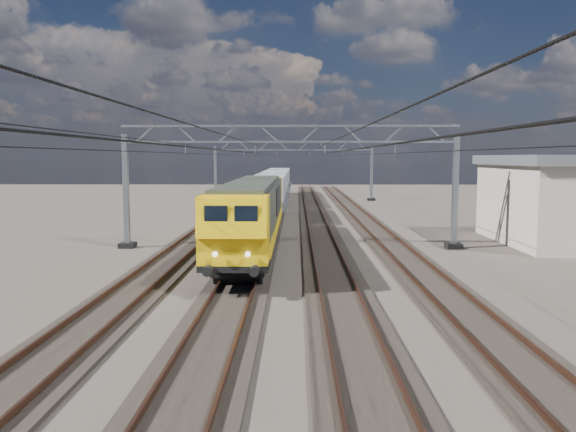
{
  "coord_description": "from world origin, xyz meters",
  "views": [
    {
      "loc": [
        0.37,
        -28.3,
        5.28
      ],
      "look_at": [
        -0.03,
        -0.93,
        2.4
      ],
      "focal_mm": 35.0,
      "sensor_mm": 36.0,
      "label": 1
    }
  ],
  "objects_px": {
    "hopper_wagon_third": "(279,180)",
    "hopper_wagon_lead": "(269,193)",
    "catenary_gantry_mid": "(290,181)",
    "catenary_gantry_far": "(293,168)",
    "locomotive": "(253,212)",
    "hopper_wagon_mid": "(275,185)"
  },
  "relations": [
    {
      "from": "hopper_wagon_mid",
      "to": "hopper_wagon_third",
      "type": "xyz_separation_m",
      "value": [
        0.0,
        14.2,
        0.0
      ]
    },
    {
      "from": "catenary_gantry_mid",
      "to": "hopper_wagon_mid",
      "type": "height_order",
      "value": "catenary_gantry_mid"
    },
    {
      "from": "hopper_wagon_lead",
      "to": "hopper_wagon_third",
      "type": "relative_size",
      "value": 1.0
    },
    {
      "from": "locomotive",
      "to": "hopper_wagon_third",
      "type": "bearing_deg",
      "value": 90.0
    },
    {
      "from": "catenary_gantry_mid",
      "to": "locomotive",
      "type": "xyz_separation_m",
      "value": [
        -2.0,
        -1.92,
        -1.58
      ]
    },
    {
      "from": "locomotive",
      "to": "hopper_wagon_lead",
      "type": "height_order",
      "value": "locomotive"
    },
    {
      "from": "catenary_gantry_far",
      "to": "locomotive",
      "type": "height_order",
      "value": "catenary_gantry_far"
    },
    {
      "from": "catenary_gantry_mid",
      "to": "hopper_wagon_mid",
      "type": "relative_size",
      "value": 1.53
    },
    {
      "from": "catenary_gantry_mid",
      "to": "catenary_gantry_far",
      "type": "bearing_deg",
      "value": 90.0
    },
    {
      "from": "catenary_gantry_far",
      "to": "hopper_wagon_lead",
      "type": "distance_m",
      "value": 20.39
    },
    {
      "from": "locomotive",
      "to": "hopper_wagon_third",
      "type": "height_order",
      "value": "locomotive"
    },
    {
      "from": "hopper_wagon_lead",
      "to": "hopper_wagon_third",
      "type": "xyz_separation_m",
      "value": [
        0.0,
        28.4,
        0.0
      ]
    },
    {
      "from": "catenary_gantry_mid",
      "to": "locomotive",
      "type": "distance_m",
      "value": 3.19
    },
    {
      "from": "hopper_wagon_lead",
      "to": "catenary_gantry_far",
      "type": "bearing_deg",
      "value": 84.35
    },
    {
      "from": "catenary_gantry_far",
      "to": "hopper_wagon_mid",
      "type": "bearing_deg",
      "value": -108.36
    },
    {
      "from": "locomotive",
      "to": "hopper_wagon_third",
      "type": "distance_m",
      "value": 46.1
    },
    {
      "from": "catenary_gantry_mid",
      "to": "hopper_wagon_mid",
      "type": "distance_m",
      "value": 30.09
    },
    {
      "from": "hopper_wagon_mid",
      "to": "hopper_wagon_lead",
      "type": "bearing_deg",
      "value": -90.0
    },
    {
      "from": "catenary_gantry_mid",
      "to": "hopper_wagon_lead",
      "type": "xyz_separation_m",
      "value": [
        -2.0,
        15.77,
        -1.67
      ]
    },
    {
      "from": "hopper_wagon_third",
      "to": "hopper_wagon_lead",
      "type": "bearing_deg",
      "value": -90.0
    },
    {
      "from": "catenary_gantry_far",
      "to": "locomotive",
      "type": "relative_size",
      "value": 0.94
    },
    {
      "from": "locomotive",
      "to": "hopper_wagon_lead",
      "type": "relative_size",
      "value": 1.62
    }
  ]
}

